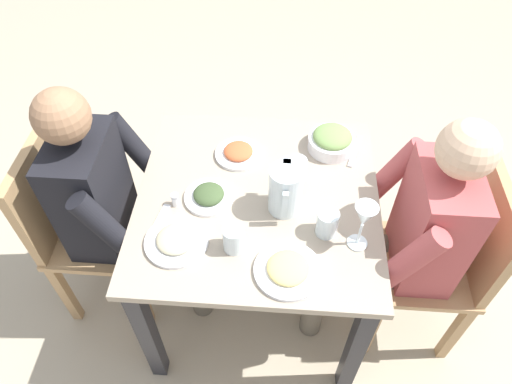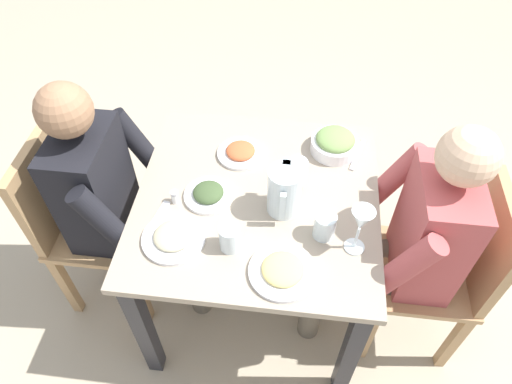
% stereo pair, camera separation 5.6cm
% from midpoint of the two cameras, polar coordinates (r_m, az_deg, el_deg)
% --- Properties ---
extents(ground_plane, '(8.00, 8.00, 0.00)m').
position_cam_midpoint_polar(ground_plane, '(2.34, -0.51, -12.28)').
color(ground_plane, tan).
extents(dining_table, '(0.90, 0.90, 0.73)m').
position_cam_midpoint_polar(dining_table, '(1.83, -0.64, -3.05)').
color(dining_table, gray).
rests_on(dining_table, ground_plane).
extents(chair_near, '(0.40, 0.40, 0.88)m').
position_cam_midpoint_polar(chair_near, '(2.09, -21.50, -3.67)').
color(chair_near, tan).
rests_on(chair_near, ground_plane).
extents(chair_far, '(0.40, 0.40, 0.88)m').
position_cam_midpoint_polar(chair_far, '(1.98, 21.43, -7.57)').
color(chair_far, tan).
rests_on(chair_far, ground_plane).
extents(diner_near, '(0.48, 0.53, 1.18)m').
position_cam_midpoint_polar(diner_near, '(1.91, -17.11, -1.45)').
color(diner_near, black).
rests_on(diner_near, ground_plane).
extents(diner_far, '(0.48, 0.53, 1.18)m').
position_cam_midpoint_polar(diner_far, '(1.81, 16.57, -4.87)').
color(diner_far, '#B24C4C').
rests_on(diner_far, ground_plane).
extents(water_pitcher, '(0.16, 0.12, 0.19)m').
position_cam_midpoint_polar(water_pitcher, '(1.63, 2.64, 0.24)').
color(water_pitcher, silver).
rests_on(water_pitcher, dining_table).
extents(salad_bowl, '(0.19, 0.19, 0.09)m').
position_cam_midpoint_polar(salad_bowl, '(1.91, 8.41, 6.23)').
color(salad_bowl, white).
rests_on(salad_bowl, dining_table).
extents(plate_beans, '(0.22, 0.22, 0.04)m').
position_cam_midpoint_polar(plate_beans, '(1.62, -10.66, -5.80)').
color(plate_beans, white).
rests_on(plate_beans, dining_table).
extents(plate_dolmas, '(0.18, 0.18, 0.05)m').
position_cam_midpoint_polar(plate_dolmas, '(1.73, -6.68, -0.43)').
color(plate_dolmas, white).
rests_on(plate_dolmas, dining_table).
extents(plate_fries, '(0.22, 0.22, 0.04)m').
position_cam_midpoint_polar(plate_fries, '(1.53, 2.87, -9.39)').
color(plate_fries, white).
rests_on(plate_fries, dining_table).
extents(plate_rice_curry, '(0.19, 0.19, 0.04)m').
position_cam_midpoint_polar(plate_rice_curry, '(1.88, -3.01, 4.81)').
color(plate_rice_curry, white).
rests_on(plate_rice_curry, dining_table).
extents(water_glass_center, '(0.07, 0.07, 0.10)m').
position_cam_midpoint_polar(water_glass_center, '(1.61, 7.69, -3.80)').
color(water_glass_center, silver).
rests_on(water_glass_center, dining_table).
extents(water_glass_near_left, '(0.07, 0.07, 0.10)m').
position_cam_midpoint_polar(water_glass_near_left, '(1.76, 4.09, 2.71)').
color(water_glass_near_left, silver).
rests_on(water_glass_near_left, dining_table).
extents(water_glass_by_pitcher, '(0.07, 0.07, 0.10)m').
position_cam_midpoint_polar(water_glass_by_pitcher, '(1.56, -3.76, -5.72)').
color(water_glass_by_pitcher, silver).
rests_on(water_glass_by_pitcher, dining_table).
extents(wine_glass, '(0.08, 0.08, 0.20)m').
position_cam_midpoint_polar(wine_glass, '(1.53, 12.03, -3.12)').
color(wine_glass, silver).
rests_on(wine_glass, dining_table).
extents(salt_shaker, '(0.03, 0.03, 0.05)m').
position_cam_midpoint_polar(salt_shaker, '(1.72, -10.70, -0.95)').
color(salt_shaker, white).
rests_on(salt_shaker, dining_table).
extents(fork_near, '(0.17, 0.06, 0.01)m').
position_cam_midpoint_polar(fork_near, '(1.69, -12.72, -3.70)').
color(fork_near, silver).
rests_on(fork_near, dining_table).
extents(knife_near, '(0.18, 0.07, 0.01)m').
position_cam_midpoint_polar(knife_near, '(1.93, 11.15, 4.88)').
color(knife_near, silver).
rests_on(knife_near, dining_table).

